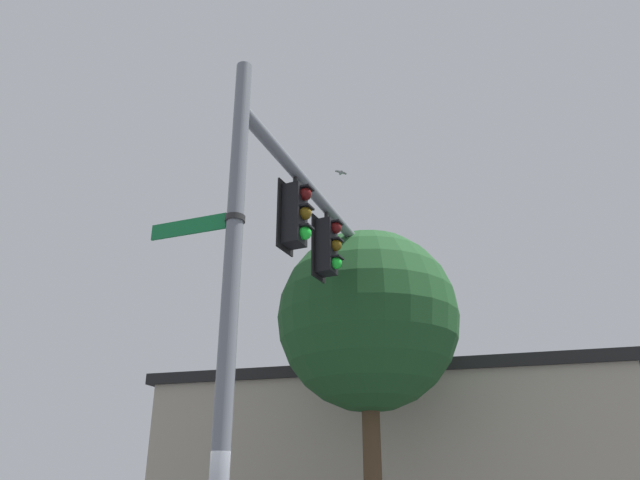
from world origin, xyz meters
The scene contains 9 objects.
signal_pole centered at (0.00, 0.00, 3.90)m, with size 0.22×0.22×7.80m, color slate.
mast_arm centered at (-2.62, -0.17, 7.03)m, with size 0.21×0.21×5.25m, color slate.
traffic_light_nearest_pole centered at (-1.90, -0.11, 6.23)m, with size 0.54×0.49×1.31m.
traffic_light_mid_inner centered at (-3.39, -0.20, 6.23)m, with size 0.54×0.49×1.31m.
traffic_light_mid_outer centered at (-4.87, -0.30, 6.23)m, with size 0.54×0.49×1.31m.
street_name_sign centered at (0.03, -0.42, 5.34)m, with size 0.26×1.42×0.22m.
bird_flying centered at (-5.31, -0.71, 8.88)m, with size 0.22×0.25×0.08m.
storefront_building centered at (-10.90, -1.62, 2.52)m, with size 7.84×13.46×5.02m.
tree_by_storefront centered at (-6.01, -0.42, 5.47)m, with size 3.96×3.96×7.48m.
Camera 1 is at (5.81, 3.92, 2.17)m, focal length 32.92 mm.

